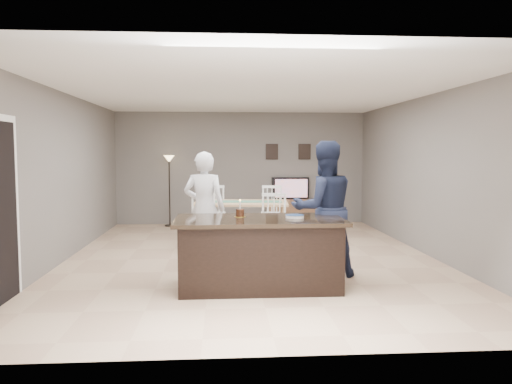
{
  "coord_description": "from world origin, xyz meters",
  "views": [
    {
      "loc": [
        -0.48,
        -8.11,
        1.75
      ],
      "look_at": [
        0.06,
        -0.3,
        1.12
      ],
      "focal_mm": 35.0,
      "sensor_mm": 36.0,
      "label": 1
    }
  ],
  "objects": [
    {
      "name": "dining_table",
      "position": [
        -0.11,
        1.19,
        0.67
      ],
      "size": [
        1.81,
        2.08,
        1.06
      ],
      "rotation": [
        0.0,
        0.0,
        -0.08
      ],
      "color": "tan",
      "rests_on": "floor"
    },
    {
      "name": "kitchen_island",
      "position": [
        0.0,
        -1.8,
        0.45
      ],
      "size": [
        2.15,
        1.1,
        0.9
      ],
      "color": "black",
      "rests_on": "floor"
    },
    {
      "name": "tv_screen_glow",
      "position": [
        1.2,
        3.76,
        0.87
      ],
      "size": [
        0.78,
        0.0,
        0.78
      ],
      "primitive_type": "plane",
      "rotation": [
        1.57,
        0.0,
        3.14
      ],
      "color": "orange",
      "rests_on": "tv_console"
    },
    {
      "name": "room_shell",
      "position": [
        0.0,
        0.0,
        1.68
      ],
      "size": [
        8.0,
        8.0,
        8.0
      ],
      "color": "slate",
      "rests_on": "floor"
    },
    {
      "name": "floor",
      "position": [
        0.0,
        0.0,
        0.0
      ],
      "size": [
        8.0,
        8.0,
        0.0
      ],
      "primitive_type": "plane",
      "color": "tan",
      "rests_on": "ground"
    },
    {
      "name": "woman",
      "position": [
        -0.74,
        -0.45,
        0.88
      ],
      "size": [
        0.7,
        0.52,
        1.75
      ],
      "primitive_type": "imported",
      "rotation": [
        0.0,
        0.0,
        2.97
      ],
      "color": "silver",
      "rests_on": "floor"
    },
    {
      "name": "birthday_cake",
      "position": [
        -0.24,
        -1.64,
        0.95
      ],
      "size": [
        0.15,
        0.15,
        0.23
      ],
      "color": "gold",
      "rests_on": "kitchen_island"
    },
    {
      "name": "doorway",
      "position": [
        -2.99,
        -2.3,
        1.26
      ],
      "size": [
        0.0,
        2.1,
        2.65
      ],
      "color": "black",
      "rests_on": "floor"
    },
    {
      "name": "man",
      "position": [
        0.95,
        -1.25,
        0.95
      ],
      "size": [
        1.01,
        0.83,
        1.9
      ],
      "primitive_type": "imported",
      "rotation": [
        0.0,
        0.0,
        3.27
      ],
      "color": "#1A213A",
      "rests_on": "floor"
    },
    {
      "name": "television",
      "position": [
        1.2,
        3.84,
        0.86
      ],
      "size": [
        0.91,
        0.12,
        0.53
      ],
      "primitive_type": "imported",
      "rotation": [
        0.0,
        0.0,
        3.14
      ],
      "color": "black",
      "rests_on": "tv_console"
    },
    {
      "name": "tv_console",
      "position": [
        1.2,
        3.77,
        0.3
      ],
      "size": [
        1.2,
        0.4,
        0.6
      ],
      "primitive_type": "cube",
      "color": "brown",
      "rests_on": "floor"
    },
    {
      "name": "plate_stack",
      "position": [
        0.46,
        -1.79,
        0.92
      ],
      "size": [
        0.24,
        0.24,
        0.04
      ],
      "color": "white",
      "rests_on": "kitchen_island"
    },
    {
      "name": "floor_lamp",
      "position": [
        -1.7,
        3.67,
        1.29
      ],
      "size": [
        0.25,
        0.25,
        1.66
      ],
      "color": "black",
      "rests_on": "floor"
    },
    {
      "name": "picture_frames",
      "position": [
        1.15,
        3.98,
        1.75
      ],
      "size": [
        1.1,
        0.02,
        0.38
      ],
      "color": "black",
      "rests_on": "room_shell"
    }
  ]
}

